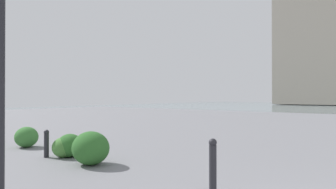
{
  "coord_description": "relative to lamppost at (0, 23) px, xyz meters",
  "views": [
    {
      "loc": [
        0.33,
        2.89,
        1.55
      ],
      "look_at": [
        7.68,
        -6.59,
        1.64
      ],
      "focal_mm": 30.68,
      "sensor_mm": 36.0,
      "label": 1
    }
  ],
  "objects": [
    {
      "name": "shrub_low",
      "position": [
        1.1,
        -2.37,
        -2.2
      ],
      "size": [
        0.89,
        0.8,
        0.76
      ],
      "color": "#2D6628",
      "rests_on": "ground"
    },
    {
      "name": "building_slab",
      "position": [
        6.43,
        -65.58,
        10.88
      ],
      "size": [
        17.05,
        15.03,
        26.93
      ],
      "color": "#9E9384",
      "rests_on": "ground"
    },
    {
      "name": "shrub_wide",
      "position": [
        2.3,
        -2.44,
        -2.33
      ],
      "size": [
        0.6,
        0.54,
        0.51
      ],
      "color": "#477F38",
      "rests_on": "ground"
    },
    {
      "name": "shrub_tall",
      "position": [
        4.52,
        -2.57,
        -2.27
      ],
      "size": [
        0.74,
        0.66,
        0.63
      ],
      "color": "#387533",
      "rests_on": "ground"
    },
    {
      "name": "bollard_near",
      "position": [
        -2.04,
        -2.37,
        -2.12
      ],
      "size": [
        0.13,
        0.13,
        0.88
      ],
      "color": "#232328",
      "rests_on": "ground"
    },
    {
      "name": "shrub_round",
      "position": [
        2.22,
        -2.57,
        -2.28
      ],
      "size": [
        0.7,
        0.63,
        0.59
      ],
      "color": "#2D6628",
      "rests_on": "ground"
    },
    {
      "name": "bollard_mid",
      "position": [
        2.65,
        -2.18,
        -2.21
      ],
      "size": [
        0.13,
        0.13,
        0.71
      ],
      "color": "#232328",
      "rests_on": "ground"
    },
    {
      "name": "lamppost",
      "position": [
        0.0,
        0.0,
        0.0
      ],
      "size": [
        0.98,
        0.28,
        3.85
      ],
      "color": "#232328",
      "rests_on": "ground"
    }
  ]
}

